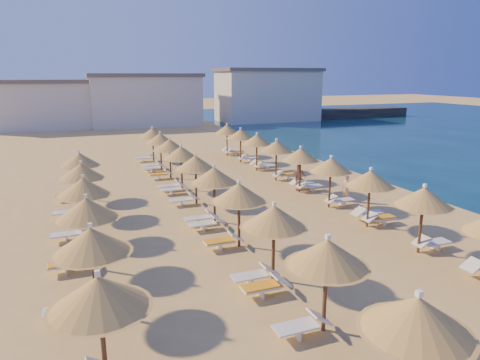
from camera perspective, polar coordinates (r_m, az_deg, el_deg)
name	(u,v)px	position (r m, az deg, el deg)	size (l,w,h in m)	color
ground	(285,222)	(21.60, 6.08, -5.52)	(220.00, 220.00, 0.00)	tan
jetty	(326,114)	(73.59, 11.46, 8.64)	(30.00, 4.00, 1.50)	black
hotel_blocks	(167,99)	(64.46, -9.74, 10.64)	(47.50, 10.57, 8.10)	beige
parasol_row_east	(331,166)	(23.66, 12.02, 1.85)	(2.40, 35.71, 2.93)	brown
parasol_row_west	(214,176)	(20.81, -3.47, 0.49)	(2.40, 35.71, 2.93)	brown
parasol_row_inland	(85,198)	(18.25, -19.96, -2.26)	(2.40, 19.06, 2.93)	brown
loungers	(251,213)	(21.71, 1.45, -4.39)	(15.71, 34.81, 0.66)	silver
beachgoer_c	(298,177)	(27.22, 7.76, 0.34)	(0.97, 0.41, 1.66)	tan
beachgoer_a	(346,188)	(25.39, 13.96, -1.08)	(0.56, 0.37, 1.55)	tan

